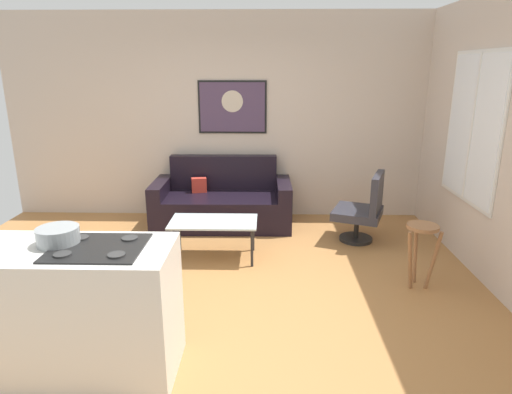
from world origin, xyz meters
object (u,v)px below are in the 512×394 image
couch (222,203)px  wall_painting (232,107)px  mixing_bowl (58,236)px  coffee_table (214,224)px  armchair (364,209)px  bar_stool (421,240)px

couch → wall_painting: 1.33m
couch → mixing_bowl: (-0.79, -3.02, 0.70)m
coffee_table → mixing_bowl: mixing_bowl is taller
wall_painting → couch: bearing=-106.4°
coffee_table → armchair: 1.85m
bar_stool → mixing_bowl: size_ratio=2.30×
couch → armchair: size_ratio=2.13×
couch → armchair: bearing=-18.1°
coffee_table → couch: bearing=90.7°
couch → coffee_table: size_ratio=1.92×
bar_stool → coffee_table: bearing=163.0°
coffee_table → mixing_bowl: (-0.81, -1.89, 0.59)m
couch → coffee_table: 1.13m
mixing_bowl → couch: bearing=75.3°
armchair → mixing_bowl: (-2.58, -2.44, 0.58)m
couch → coffee_table: (0.01, -1.13, 0.11)m
coffee_table → wall_painting: (0.11, 1.55, 1.15)m
armchair → bar_stool: bearing=-75.7°
wall_painting → mixing_bowl: bearing=-104.9°
armchair → bar_stool: (0.30, -1.17, 0.07)m
bar_stool → armchair: bearing=104.3°
armchair → bar_stool: size_ratio=1.35×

